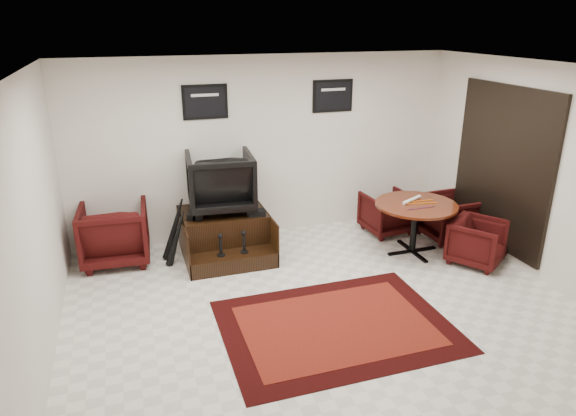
% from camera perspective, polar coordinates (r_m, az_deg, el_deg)
% --- Properties ---
extents(ground, '(6.00, 6.00, 0.00)m').
position_cam_1_polar(ground, '(6.35, 3.86, -10.90)').
color(ground, white).
rests_on(ground, ground).
extents(room_shell, '(6.02, 5.02, 2.81)m').
position_cam_1_polar(room_shell, '(5.90, 7.53, 5.43)').
color(room_shell, silver).
rests_on(room_shell, ground).
extents(area_rug, '(2.56, 1.92, 0.01)m').
position_cam_1_polar(area_rug, '(6.00, 5.34, -12.89)').
color(area_rug, black).
rests_on(area_rug, ground).
extents(shine_podium, '(1.24, 1.27, 0.64)m').
position_cam_1_polar(shine_podium, '(7.62, -7.06, -2.95)').
color(shine_podium, black).
rests_on(shine_podium, ground).
extents(shine_chair, '(0.99, 0.94, 0.95)m').
position_cam_1_polar(shine_chair, '(7.47, -7.53, 3.23)').
color(shine_chair, black).
rests_on(shine_chair, shine_podium).
extents(shoes_pair, '(0.28, 0.30, 0.09)m').
position_cam_1_polar(shoes_pair, '(7.35, -10.26, -0.75)').
color(shoes_pair, black).
rests_on(shoes_pair, shine_podium).
extents(polish_kit, '(0.25, 0.19, 0.08)m').
position_cam_1_polar(polish_kit, '(7.34, -3.50, -0.53)').
color(polish_kit, black).
rests_on(polish_kit, shine_podium).
extents(umbrella_black, '(0.30, 0.11, 0.82)m').
position_cam_1_polar(umbrella_black, '(7.34, -12.32, -3.25)').
color(umbrella_black, black).
rests_on(umbrella_black, ground).
extents(umbrella_hooked, '(0.35, 0.13, 0.94)m').
position_cam_1_polar(umbrella_hooked, '(7.52, -12.53, -2.21)').
color(umbrella_hooked, black).
rests_on(umbrella_hooked, ground).
extents(armchair_side, '(0.96, 0.91, 0.94)m').
position_cam_1_polar(armchair_side, '(7.65, -18.74, -2.41)').
color(armchair_side, black).
rests_on(armchair_side, ground).
extents(meeting_table, '(1.18, 1.18, 0.77)m').
position_cam_1_polar(meeting_table, '(7.68, 14.01, -0.17)').
color(meeting_table, '#411609').
rests_on(meeting_table, ground).
extents(table_chair_back, '(0.76, 0.72, 0.73)m').
position_cam_1_polar(table_chair_back, '(8.43, 10.96, -0.31)').
color(table_chair_back, black).
rests_on(table_chair_back, ground).
extents(table_chair_window, '(0.73, 0.78, 0.77)m').
position_cam_1_polar(table_chair_window, '(8.44, 17.37, -0.74)').
color(table_chair_window, black).
rests_on(table_chair_window, ground).
extents(table_chair_corner, '(0.93, 0.92, 0.71)m').
position_cam_1_polar(table_chair_corner, '(7.72, 20.35, -3.35)').
color(table_chair_corner, black).
rests_on(table_chair_corner, ground).
extents(paper_roll, '(0.40, 0.24, 0.05)m').
position_cam_1_polar(paper_roll, '(7.71, 13.60, 0.90)').
color(paper_roll, white).
rests_on(paper_roll, meeting_table).
extents(table_clutter, '(0.57, 0.31, 0.01)m').
position_cam_1_polar(table_clutter, '(7.64, 14.54, 0.48)').
color(table_clutter, orange).
rests_on(table_clutter, meeting_table).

